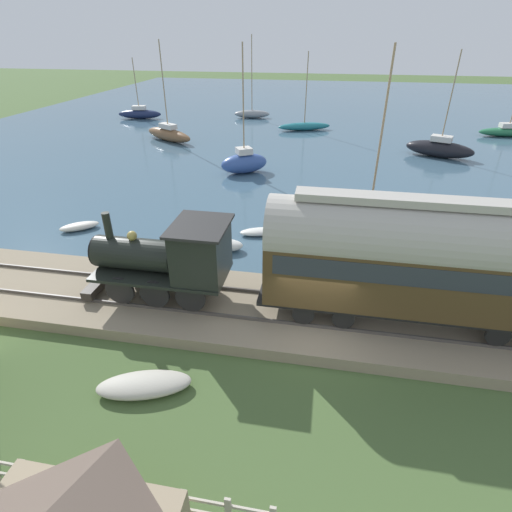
{
  "coord_description": "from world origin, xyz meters",
  "views": [
    {
      "loc": [
        -10.87,
        0.01,
        9.44
      ],
      "look_at": [
        3.42,
        2.59,
        1.21
      ],
      "focal_mm": 28.0,
      "sensor_mm": 36.0,
      "label": 1
    }
  ],
  "objects_px": {
    "sailboat_brown": "(169,134)",
    "sailboat_navy": "(140,113)",
    "sailboat_red": "(367,227)",
    "steam_locomotive": "(172,256)",
    "sailboat_teal": "(304,126)",
    "passenger_coach": "(427,258)",
    "sailboat_green": "(508,131)",
    "sailboat_blue": "(244,162)",
    "beached_dinghy": "(144,385)",
    "sailboat_black": "(439,148)",
    "rowboat_mid_harbor": "(260,232)",
    "sailboat_gray": "(252,113)",
    "rowboat_near_shore": "(282,213)",
    "rowboat_off_pier": "(79,226)",
    "rowboat_far_out": "(223,245)"
  },
  "relations": [
    {
      "from": "sailboat_brown",
      "to": "sailboat_navy",
      "type": "bearing_deg",
      "value": 67.46
    },
    {
      "from": "sailboat_red",
      "to": "sailboat_navy",
      "type": "distance_m",
      "value": 38.22
    },
    {
      "from": "steam_locomotive",
      "to": "sailboat_teal",
      "type": "relative_size",
      "value": 0.72
    },
    {
      "from": "passenger_coach",
      "to": "sailboat_green",
      "type": "bearing_deg",
      "value": -23.22
    },
    {
      "from": "sailboat_blue",
      "to": "beached_dinghy",
      "type": "xyz_separation_m",
      "value": [
        -21.15,
        -1.33,
        -0.6
      ]
    },
    {
      "from": "steam_locomotive",
      "to": "sailboat_black",
      "type": "height_order",
      "value": "sailboat_black"
    },
    {
      "from": "sailboat_brown",
      "to": "sailboat_black",
      "type": "bearing_deg",
      "value": -62.61
    },
    {
      "from": "sailboat_teal",
      "to": "sailboat_black",
      "type": "height_order",
      "value": "sailboat_black"
    },
    {
      "from": "rowboat_mid_harbor",
      "to": "sailboat_navy",
      "type": "bearing_deg",
      "value": 16.73
    },
    {
      "from": "sailboat_red",
      "to": "beached_dinghy",
      "type": "distance_m",
      "value": 13.27
    },
    {
      "from": "sailboat_gray",
      "to": "sailboat_black",
      "type": "bearing_deg",
      "value": -135.67
    },
    {
      "from": "passenger_coach",
      "to": "beached_dinghy",
      "type": "bearing_deg",
      "value": 116.81
    },
    {
      "from": "sailboat_black",
      "to": "sailboat_brown",
      "type": "xyz_separation_m",
      "value": [
        1.31,
        24.71,
        -0.06
      ]
    },
    {
      "from": "steam_locomotive",
      "to": "sailboat_blue",
      "type": "xyz_separation_m",
      "value": [
        17.0,
        0.84,
        -1.48
      ]
    },
    {
      "from": "sailboat_gray",
      "to": "rowboat_near_shore",
      "type": "height_order",
      "value": "sailboat_gray"
    },
    {
      "from": "sailboat_navy",
      "to": "rowboat_mid_harbor",
      "type": "bearing_deg",
      "value": -153.83
    },
    {
      "from": "sailboat_black",
      "to": "sailboat_blue",
      "type": "height_order",
      "value": "sailboat_blue"
    },
    {
      "from": "rowboat_near_shore",
      "to": "beached_dinghy",
      "type": "distance_m",
      "value": 13.77
    },
    {
      "from": "sailboat_brown",
      "to": "sailboat_teal",
      "type": "bearing_deg",
      "value": -30.29
    },
    {
      "from": "passenger_coach",
      "to": "sailboat_green",
      "type": "xyz_separation_m",
      "value": [
        33.52,
        -14.38,
        -2.54
      ]
    },
    {
      "from": "sailboat_green",
      "to": "rowboat_off_pier",
      "type": "bearing_deg",
      "value": 124.37
    },
    {
      "from": "steam_locomotive",
      "to": "rowboat_off_pier",
      "type": "relative_size",
      "value": 2.61
    },
    {
      "from": "steam_locomotive",
      "to": "sailboat_brown",
      "type": "xyz_separation_m",
      "value": [
        25.58,
        10.14,
        -1.62
      ]
    },
    {
      "from": "sailboat_black",
      "to": "sailboat_blue",
      "type": "xyz_separation_m",
      "value": [
        -7.27,
        15.42,
        0.08
      ]
    },
    {
      "from": "sailboat_blue",
      "to": "sailboat_gray",
      "type": "distance_m",
      "value": 21.83
    },
    {
      "from": "passenger_coach",
      "to": "rowboat_mid_harbor",
      "type": "distance_m",
      "value": 9.89
    },
    {
      "from": "sailboat_green",
      "to": "rowboat_far_out",
      "type": "xyz_separation_m",
      "value": [
        -28.72,
        22.46,
        -0.25
      ]
    },
    {
      "from": "sailboat_navy",
      "to": "rowboat_off_pier",
      "type": "xyz_separation_m",
      "value": [
        -29.99,
        -10.12,
        -0.41
      ]
    },
    {
      "from": "rowboat_far_out",
      "to": "beached_dinghy",
      "type": "height_order",
      "value": "rowboat_far_out"
    },
    {
      "from": "rowboat_off_pier",
      "to": "beached_dinghy",
      "type": "distance_m",
      "value": 12.75
    },
    {
      "from": "sailboat_navy",
      "to": "beached_dinghy",
      "type": "height_order",
      "value": "sailboat_navy"
    },
    {
      "from": "sailboat_black",
      "to": "beached_dinghy",
      "type": "distance_m",
      "value": 31.73
    },
    {
      "from": "rowboat_far_out",
      "to": "rowboat_mid_harbor",
      "type": "relative_size",
      "value": 0.88
    },
    {
      "from": "steam_locomotive",
      "to": "rowboat_off_pier",
      "type": "xyz_separation_m",
      "value": [
        5.68,
        7.63,
        -2.1
      ]
    },
    {
      "from": "sailboat_blue",
      "to": "passenger_coach",
      "type": "bearing_deg",
      "value": 177.9
    },
    {
      "from": "sailboat_red",
      "to": "rowboat_mid_harbor",
      "type": "height_order",
      "value": "sailboat_red"
    },
    {
      "from": "sailboat_brown",
      "to": "sailboat_navy",
      "type": "xyz_separation_m",
      "value": [
        10.09,
        7.61,
        -0.07
      ]
    },
    {
      "from": "rowboat_near_shore",
      "to": "beached_dinghy",
      "type": "relative_size",
      "value": 0.63
    },
    {
      "from": "passenger_coach",
      "to": "sailboat_navy",
      "type": "height_order",
      "value": "sailboat_navy"
    },
    {
      "from": "sailboat_gray",
      "to": "beached_dinghy",
      "type": "xyz_separation_m",
      "value": [
        -42.7,
        -4.82,
        -0.32
      ]
    },
    {
      "from": "sailboat_blue",
      "to": "sailboat_red",
      "type": "distance_m",
      "value": 13.04
    },
    {
      "from": "sailboat_teal",
      "to": "sailboat_blue",
      "type": "xyz_separation_m",
      "value": [
        -15.68,
        3.37,
        0.36
      ]
    },
    {
      "from": "steam_locomotive",
      "to": "sailboat_red",
      "type": "bearing_deg",
      "value": -47.09
    },
    {
      "from": "rowboat_mid_harbor",
      "to": "beached_dinghy",
      "type": "distance_m",
      "value": 11.08
    },
    {
      "from": "sailboat_red",
      "to": "rowboat_far_out",
      "type": "height_order",
      "value": "sailboat_red"
    },
    {
      "from": "sailboat_red",
      "to": "beached_dinghy",
      "type": "height_order",
      "value": "sailboat_red"
    },
    {
      "from": "passenger_coach",
      "to": "sailboat_black",
      "type": "xyz_separation_m",
      "value": [
        24.27,
        -5.87,
        -2.34
      ]
    },
    {
      "from": "passenger_coach",
      "to": "sailboat_gray",
      "type": "distance_m",
      "value": 40.77
    },
    {
      "from": "passenger_coach",
      "to": "sailboat_navy",
      "type": "xyz_separation_m",
      "value": [
        35.67,
        26.45,
        -2.47
      ]
    },
    {
      "from": "passenger_coach",
      "to": "rowboat_far_out",
      "type": "height_order",
      "value": "passenger_coach"
    }
  ]
}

